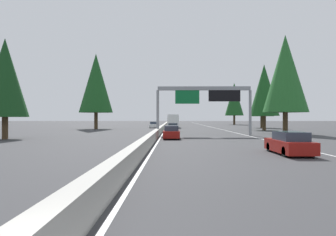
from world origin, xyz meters
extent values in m
plane|color=#38383A|center=(60.00, 0.00, 0.00)|extent=(320.00, 320.00, 0.00)
cube|color=#9E9B93|center=(80.00, 0.30, 0.45)|extent=(180.00, 0.56, 0.90)
cube|color=silver|center=(70.00, -11.52, 0.01)|extent=(160.00, 0.16, 0.01)
cube|color=silver|center=(70.00, -0.25, 0.01)|extent=(160.00, 0.16, 0.01)
cylinder|color=gray|center=(35.96, 0.30, 3.01)|extent=(0.36, 0.36, 6.03)
cylinder|color=gray|center=(35.96, -12.02, 3.01)|extent=(0.36, 0.36, 6.03)
cube|color=gray|center=(35.96, -5.86, 6.28)|extent=(0.50, 12.32, 0.50)
cube|color=#0C602D|center=(35.81, -3.64, 5.18)|extent=(0.12, 3.20, 1.90)
cube|color=black|center=(35.81, -8.57, 5.28)|extent=(0.16, 4.20, 1.50)
cube|color=maroon|center=(15.99, -9.19, 0.53)|extent=(4.40, 1.80, 0.76)
cube|color=#2D3847|center=(15.77, -9.19, 1.19)|extent=(2.46, 1.51, 0.56)
cylinder|color=black|center=(17.39, -8.40, 0.32)|extent=(0.64, 0.22, 0.64)
cylinder|color=black|center=(17.39, -9.98, 0.32)|extent=(0.64, 0.22, 0.64)
cylinder|color=black|center=(14.58, -8.40, 0.32)|extent=(0.64, 0.22, 0.64)
cylinder|color=black|center=(14.58, -9.98, 0.32)|extent=(0.64, 0.22, 0.64)
cube|color=maroon|center=(29.92, -1.56, 0.53)|extent=(4.40, 1.80, 0.76)
cube|color=#2D3847|center=(29.70, -1.56, 1.19)|extent=(2.46, 1.51, 0.56)
cylinder|color=black|center=(31.33, -0.77, 0.32)|extent=(0.64, 0.22, 0.64)
cylinder|color=black|center=(31.33, -2.35, 0.32)|extent=(0.64, 0.22, 0.64)
cylinder|color=black|center=(28.51, -0.77, 0.32)|extent=(0.64, 0.22, 0.64)
cylinder|color=black|center=(28.51, -2.35, 0.32)|extent=(0.64, 0.22, 0.64)
cube|color=white|center=(66.38, -1.78, 1.65)|extent=(11.50, 2.50, 2.90)
cube|color=#2D3847|center=(66.38, -1.78, 2.01)|extent=(11.04, 2.55, 0.84)
cylinder|color=black|center=(70.40, -0.68, 0.50)|extent=(1.00, 0.30, 1.00)
cylinder|color=black|center=(70.40, -2.88, 0.50)|extent=(1.00, 0.30, 1.00)
cylinder|color=black|center=(62.35, -0.68, 0.50)|extent=(1.00, 0.30, 1.00)
cylinder|color=black|center=(62.35, -2.88, 0.50)|extent=(1.00, 0.30, 1.00)
cube|color=maroon|center=(120.93, -1.96, 0.61)|extent=(5.60, 2.00, 0.70)
cube|color=maroon|center=(121.94, -1.96, 1.41)|extent=(2.24, 1.84, 0.90)
cube|color=#2D3847|center=(121.94, -1.96, 1.50)|extent=(2.02, 1.92, 0.41)
cylinder|color=black|center=(122.78, -1.10, 0.40)|extent=(0.80, 0.28, 0.80)
cylinder|color=black|center=(122.78, -2.82, 0.40)|extent=(0.80, 0.28, 0.80)
cylinder|color=black|center=(119.09, -1.10, 0.40)|extent=(0.80, 0.28, 0.80)
cylinder|color=black|center=(119.09, -2.82, 0.40)|extent=(0.80, 0.28, 0.80)
cube|color=gold|center=(93.94, -1.71, 1.70)|extent=(6.12, 2.40, 2.50)
cube|color=#1E4793|center=(98.19, -1.71, 1.40)|extent=(2.38, 2.30, 1.90)
cylinder|color=black|center=(98.02, -0.65, 0.45)|extent=(0.90, 0.28, 0.90)
cylinder|color=black|center=(98.02, -2.77, 0.45)|extent=(0.90, 0.28, 0.90)
cylinder|color=black|center=(92.24, -0.65, 0.45)|extent=(0.90, 0.28, 0.90)
cylinder|color=black|center=(92.24, -2.77, 0.45)|extent=(0.90, 0.28, 0.90)
cube|color=slate|center=(128.51, -1.75, 0.97)|extent=(5.00, 1.95, 1.44)
cube|color=#2D3847|center=(126.21, -1.75, 1.22)|extent=(0.08, 1.48, 0.56)
cylinder|color=black|center=(130.21, -0.90, 0.35)|extent=(0.70, 0.24, 0.70)
cylinder|color=black|center=(130.21, -2.61, 0.35)|extent=(0.70, 0.24, 0.70)
cylinder|color=black|center=(126.81, -0.90, 0.35)|extent=(0.70, 0.24, 0.70)
cylinder|color=black|center=(126.81, -2.61, 0.35)|extent=(0.70, 0.24, 0.70)
cube|color=#2D6B38|center=(46.45, -1.73, 0.53)|extent=(4.40, 1.80, 0.76)
cube|color=#2D3847|center=(46.23, -1.73, 1.19)|extent=(2.46, 1.51, 0.56)
cylinder|color=black|center=(47.86, -0.94, 0.32)|extent=(0.64, 0.22, 0.64)
cylinder|color=black|center=(47.86, -2.52, 0.32)|extent=(0.64, 0.22, 0.64)
cylinder|color=black|center=(45.04, -0.94, 0.32)|extent=(0.64, 0.22, 0.64)
cylinder|color=black|center=(45.04, -2.52, 0.32)|extent=(0.64, 0.22, 0.64)
cube|color=white|center=(65.38, 2.78, 0.53)|extent=(4.40, 1.80, 0.76)
cube|color=#2D3847|center=(65.16, 2.78, 1.19)|extent=(2.46, 1.51, 0.56)
cylinder|color=black|center=(66.79, 3.57, 0.32)|extent=(0.64, 0.22, 0.64)
cylinder|color=black|center=(66.79, 1.99, 0.32)|extent=(0.64, 0.22, 0.64)
cylinder|color=black|center=(63.97, 3.57, 0.32)|extent=(0.64, 0.22, 0.64)
cylinder|color=black|center=(63.97, 1.99, 0.32)|extent=(0.64, 0.22, 0.64)
cylinder|color=#4C3823|center=(39.28, -17.95, 1.58)|extent=(0.70, 0.70, 3.16)
cone|color=#236028|center=(39.28, -17.95, 8.76)|extent=(6.32, 6.32, 11.20)
cylinder|color=#4C3823|center=(52.03, -18.92, 1.37)|extent=(0.66, 0.66, 2.74)
cone|color=#194C1E|center=(52.03, -18.92, 7.59)|extent=(5.47, 5.47, 9.70)
cylinder|color=#4C3823|center=(65.39, -22.58, 1.36)|extent=(0.66, 0.66, 2.73)
cone|color=#236028|center=(65.39, -22.58, 7.57)|extent=(5.46, 5.46, 9.67)
cylinder|color=#4C3823|center=(97.95, -23.03, 1.59)|extent=(0.71, 0.71, 3.18)
cone|color=#194C1E|center=(97.95, -23.03, 8.83)|extent=(6.37, 6.37, 11.29)
cylinder|color=#4C3823|center=(28.70, 16.70, 1.22)|extent=(0.63, 0.63, 2.44)
cone|color=#143D19|center=(28.70, 16.70, 6.77)|extent=(4.89, 4.89, 8.66)
cylinder|color=#4C3823|center=(57.71, 14.39, 1.74)|extent=(0.74, 0.74, 3.48)
cone|color=#194C1E|center=(57.71, 14.39, 9.65)|extent=(6.96, 6.96, 12.34)
camera|label=1|loc=(-2.79, -1.69, 2.33)|focal=31.03mm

